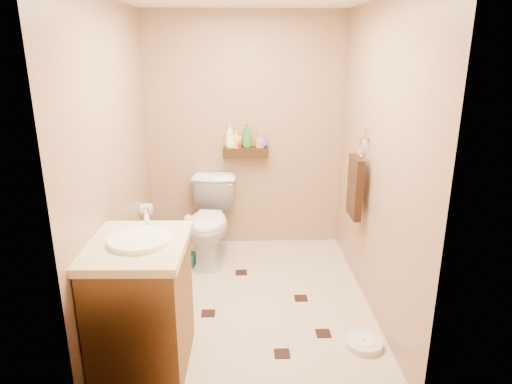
{
  "coord_description": "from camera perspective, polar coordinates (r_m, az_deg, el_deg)",
  "views": [
    {
      "loc": [
        -0.05,
        -3.39,
        2.05
      ],
      "look_at": [
        0.07,
        0.25,
        0.89
      ],
      "focal_mm": 32.0,
      "sensor_mm": 36.0,
      "label": 1
    }
  ],
  "objects": [
    {
      "name": "ground",
      "position": [
        3.96,
        -0.98,
        -13.44
      ],
      "size": [
        2.5,
        2.5,
        0.0
      ],
      "primitive_type": "plane",
      "color": "beige",
      "rests_on": "ground"
    },
    {
      "name": "wall_back",
      "position": [
        4.72,
        -1.33,
        7.33
      ],
      "size": [
        2.0,
        0.04,
        2.4
      ],
      "primitive_type": "cube",
      "color": "#A57E5E",
      "rests_on": "ground"
    },
    {
      "name": "wall_front",
      "position": [
        2.3,
        -0.58,
        -3.95
      ],
      "size": [
        2.0,
        0.04,
        2.4
      ],
      "primitive_type": "cube",
      "color": "#A57E5E",
      "rests_on": "ground"
    },
    {
      "name": "wall_left",
      "position": [
        3.62,
        -17.13,
        3.34
      ],
      "size": [
        0.04,
        2.5,
        2.4
      ],
      "primitive_type": "cube",
      "color": "#A57E5E",
      "rests_on": "ground"
    },
    {
      "name": "wall_right",
      "position": [
        3.65,
        14.84,
        3.65
      ],
      "size": [
        0.04,
        2.5,
        2.4
      ],
      "primitive_type": "cube",
      "color": "#A57E5E",
      "rests_on": "ground"
    },
    {
      "name": "wall_shelf",
      "position": [
        4.68,
        -1.31,
        4.99
      ],
      "size": [
        0.46,
        0.14,
        0.1
      ],
      "primitive_type": "cube",
      "color": "#32200D",
      "rests_on": "wall_back"
    },
    {
      "name": "floor_accents",
      "position": [
        3.92,
        -0.37,
        -13.77
      ],
      "size": [
        1.27,
        1.37,
        0.01
      ],
      "color": "black",
      "rests_on": "ground"
    },
    {
      "name": "toilet",
      "position": [
        4.55,
        -5.74,
        -3.66
      ],
      "size": [
        0.52,
        0.82,
        0.8
      ],
      "primitive_type": "imported",
      "rotation": [
        0.0,
        0.0,
        -0.09
      ],
      "color": "white",
      "rests_on": "ground"
    },
    {
      "name": "vanity",
      "position": [
        3.13,
        -14.05,
        -13.4
      ],
      "size": [
        0.62,
        0.75,
        1.04
      ],
      "rotation": [
        0.0,
        0.0,
        -0.03
      ],
      "color": "brown",
      "rests_on": "ground"
    },
    {
      "name": "bathroom_scale",
      "position": [
        3.52,
        13.37,
        -17.92
      ],
      "size": [
        0.35,
        0.35,
        0.05
      ],
      "rotation": [
        0.0,
        0.0,
        0.42
      ],
      "color": "silver",
      "rests_on": "ground"
    },
    {
      "name": "toilet_brush",
      "position": [
        4.49,
        -8.29,
        -6.99
      ],
      "size": [
        0.12,
        0.12,
        0.53
      ],
      "color": "#1A6A5C",
      "rests_on": "ground"
    },
    {
      "name": "towel_ring",
      "position": [
        3.93,
        12.33,
        0.95
      ],
      "size": [
        0.12,
        0.3,
        0.76
      ],
      "color": "silver",
      "rests_on": "wall_right"
    },
    {
      "name": "toilet_paper",
      "position": [
        4.39,
        -13.57,
        -2.11
      ],
      "size": [
        0.12,
        0.11,
        0.12
      ],
      "color": "silver",
      "rests_on": "wall_left"
    },
    {
      "name": "bottle_a",
      "position": [
        4.64,
        -3.28,
        7.0
      ],
      "size": [
        0.1,
        0.1,
        0.24
      ],
      "primitive_type": "imported",
      "rotation": [
        0.0,
        0.0,
        3.21
      ],
      "color": "white",
      "rests_on": "wall_shelf"
    },
    {
      "name": "bottle_b",
      "position": [
        4.65,
        -2.49,
        6.65
      ],
      "size": [
        0.11,
        0.11,
        0.18
      ],
      "primitive_type": "imported",
      "rotation": [
        0.0,
        0.0,
        0.68
      ],
      "color": "yellow",
      "rests_on": "wall_shelf"
    },
    {
      "name": "bottle_c",
      "position": [
        4.65,
        -2.3,
        6.35
      ],
      "size": [
        0.12,
        0.12,
        0.13
      ],
      "primitive_type": "imported",
      "rotation": [
        0.0,
        0.0,
        0.18
      ],
      "color": "red",
      "rests_on": "wall_shelf"
    },
    {
      "name": "bottle_d",
      "position": [
        4.64,
        -1.15,
        7.07
      ],
      "size": [
        0.12,
        0.12,
        0.25
      ],
      "primitive_type": "imported",
      "rotation": [
        0.0,
        0.0,
        2.87
      ],
      "color": "#2E822B",
      "rests_on": "wall_shelf"
    },
    {
      "name": "bottle_e",
      "position": [
        4.65,
        0.6,
        6.59
      ],
      "size": [
        0.1,
        0.1,
        0.16
      ],
      "primitive_type": "imported",
      "rotation": [
        0.0,
        0.0,
        4.35
      ],
      "color": "#D47846",
      "rests_on": "wall_shelf"
    },
    {
      "name": "bottle_f",
      "position": [
        4.66,
        0.87,
        6.38
      ],
      "size": [
        0.14,
        0.14,
        0.13
      ],
      "primitive_type": "imported",
      "rotation": [
        0.0,
        0.0,
        2.29
      ],
      "color": "#554FC6",
      "rests_on": "wall_shelf"
    }
  ]
}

